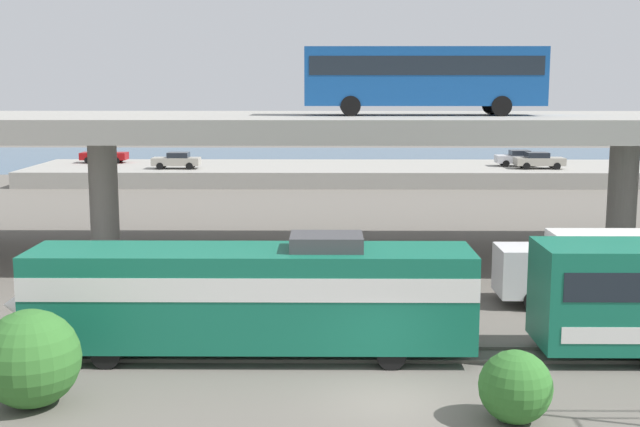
{
  "coord_description": "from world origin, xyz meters",
  "views": [
    {
      "loc": [
        -1.85,
        -22.73,
        9.1
      ],
      "look_at": [
        -2.18,
        14.99,
        3.15
      ],
      "focal_mm": 46.19,
      "sensor_mm": 36.0,
      "label": 1
    }
  ],
  "objects_px": {
    "service_truck_east": "(585,266)",
    "parked_car_0": "(518,158)",
    "train_locomotive": "(229,293)",
    "parked_car_2": "(104,155)",
    "transit_bus_on_overpass": "(424,74)",
    "parked_car_3": "(177,160)",
    "parked_car_1": "(539,160)"
  },
  "relations": [
    {
      "from": "parked_car_1",
      "to": "service_truck_east",
      "type": "bearing_deg",
      "value": -101.74
    },
    {
      "from": "parked_car_0",
      "to": "transit_bus_on_overpass",
      "type": "bearing_deg",
      "value": 69.67
    },
    {
      "from": "parked_car_0",
      "to": "train_locomotive",
      "type": "bearing_deg",
      "value": 67.27
    },
    {
      "from": "service_truck_east",
      "to": "train_locomotive",
      "type": "bearing_deg",
      "value": 25.54
    },
    {
      "from": "train_locomotive",
      "to": "service_truck_east",
      "type": "xyz_separation_m",
      "value": [
        13.96,
        6.67,
        -0.56
      ]
    },
    {
      "from": "service_truck_east",
      "to": "parked_car_3",
      "type": "relative_size",
      "value": 1.58
    },
    {
      "from": "parked_car_1",
      "to": "transit_bus_on_overpass",
      "type": "bearing_deg",
      "value": -113.7
    },
    {
      "from": "parked_car_3",
      "to": "service_truck_east",
      "type": "bearing_deg",
      "value": 120.6
    },
    {
      "from": "parked_car_0",
      "to": "parked_car_2",
      "type": "height_order",
      "value": "same"
    },
    {
      "from": "parked_car_2",
      "to": "train_locomotive",
      "type": "bearing_deg",
      "value": -70.79
    },
    {
      "from": "train_locomotive",
      "to": "parked_car_3",
      "type": "height_order",
      "value": "train_locomotive"
    },
    {
      "from": "transit_bus_on_overpass",
      "to": "parked_car_0",
      "type": "relative_size",
      "value": 2.98
    },
    {
      "from": "parked_car_1",
      "to": "parked_car_3",
      "type": "height_order",
      "value": "same"
    },
    {
      "from": "transit_bus_on_overpass",
      "to": "train_locomotive",
      "type": "bearing_deg",
      "value": -117.94
    },
    {
      "from": "parked_car_2",
      "to": "service_truck_east",
      "type": "bearing_deg",
      "value": -55.18
    },
    {
      "from": "transit_bus_on_overpass",
      "to": "service_truck_east",
      "type": "xyz_separation_m",
      "value": [
        5.8,
        -8.7,
        -7.95
      ]
    },
    {
      "from": "parked_car_2",
      "to": "parked_car_3",
      "type": "bearing_deg",
      "value": -34.32
    },
    {
      "from": "service_truck_east",
      "to": "parked_car_0",
      "type": "xyz_separation_m",
      "value": [
        7.27,
        43.99,
        0.58
      ]
    },
    {
      "from": "service_truck_east",
      "to": "parked_car_1",
      "type": "xyz_separation_m",
      "value": [
        8.66,
        41.64,
        0.58
      ]
    },
    {
      "from": "train_locomotive",
      "to": "parked_car_0",
      "type": "bearing_deg",
      "value": -112.73
    },
    {
      "from": "service_truck_east",
      "to": "parked_car_0",
      "type": "relative_size",
      "value": 1.69
    },
    {
      "from": "train_locomotive",
      "to": "parked_car_1",
      "type": "distance_m",
      "value": 53.34
    },
    {
      "from": "transit_bus_on_overpass",
      "to": "parked_car_0",
      "type": "height_order",
      "value": "transit_bus_on_overpass"
    },
    {
      "from": "train_locomotive",
      "to": "parked_car_0",
      "type": "distance_m",
      "value": 54.92
    },
    {
      "from": "service_truck_east",
      "to": "parked_car_3",
      "type": "height_order",
      "value": "service_truck_east"
    },
    {
      "from": "transit_bus_on_overpass",
      "to": "parked_car_0",
      "type": "xyz_separation_m",
      "value": [
        13.07,
        35.28,
        -7.37
      ]
    },
    {
      "from": "parked_car_1",
      "to": "parked_car_2",
      "type": "height_order",
      "value": "same"
    },
    {
      "from": "train_locomotive",
      "to": "parked_car_1",
      "type": "relative_size",
      "value": 3.56
    },
    {
      "from": "transit_bus_on_overpass",
      "to": "parked_car_1",
      "type": "height_order",
      "value": "transit_bus_on_overpass"
    },
    {
      "from": "train_locomotive",
      "to": "parked_car_3",
      "type": "xyz_separation_m",
      "value": [
        -10.48,
        47.99,
        0.02
      ]
    },
    {
      "from": "service_truck_east",
      "to": "parked_car_1",
      "type": "distance_m",
      "value": 42.53
    },
    {
      "from": "service_truck_east",
      "to": "parked_car_2",
      "type": "height_order",
      "value": "service_truck_east"
    }
  ]
}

